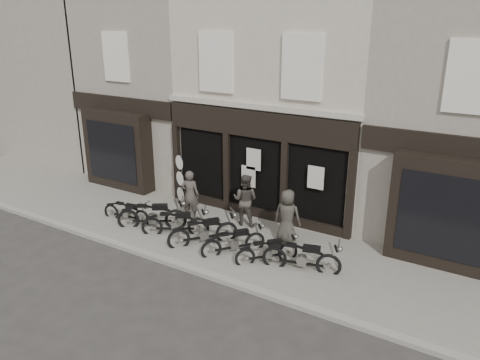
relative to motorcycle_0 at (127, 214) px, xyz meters
The scene contains 18 objects.
ground_plane 3.62m from the motorcycle_0, ahead, with size 90.00×90.00×0.00m, color #2D2B28.
pavement 3.67m from the motorcycle_0, 10.71° to the left, with size 30.00×4.20×0.12m, color slate.
kerb 3.90m from the motorcycle_0, 22.23° to the right, with size 30.00×0.25×0.13m, color gray.
central_building 7.72m from the motorcycle_0, 57.88° to the left, with size 7.30×6.22×8.34m.
neighbour_left 7.30m from the motorcycle_0, 115.88° to the left, with size 5.60×6.73×8.34m.
neighbour_right 12.03m from the motorcycle_0, 29.71° to the left, with size 5.60×6.73×8.34m.
filler_left 12.89m from the motorcycle_0, 152.07° to the left, with size 11.00×6.00×8.20m, color gray.
motorcycle_0 is the anchor object (origin of this frame).
motorcycle_1 1.14m from the motorcycle_0, ahead, with size 2.09×1.52×1.13m.
motorcycle_2 2.16m from the motorcycle_0, ahead, with size 1.99×1.39×1.06m.
motorcycle_3 3.32m from the motorcycle_0, ahead, with size 1.64×1.92×1.09m.
motorcycle_4 4.45m from the motorcycle_0, ahead, with size 1.45×1.75×0.98m.
motorcycle_5 5.57m from the motorcycle_0, ahead, with size 1.46×1.56×0.92m.
motorcycle_6 6.64m from the motorcycle_0, ahead, with size 2.19×0.91×1.07m.
man_left 2.31m from the motorcycle_0, 35.71° to the left, with size 0.65×0.42×1.77m, color #413B35.
man_centre 4.19m from the motorcycle_0, 27.11° to the left, with size 0.87×0.68×1.79m, color #3F3933.
man_right 5.70m from the motorcycle_0, 15.01° to the left, with size 0.84×0.55×1.72m, color #37342E.
advert_sign_post 2.27m from the motorcycle_0, 67.30° to the left, with size 0.51×0.34×2.19m.
Camera 1 is at (7.66, -10.50, 6.81)m, focal length 35.00 mm.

